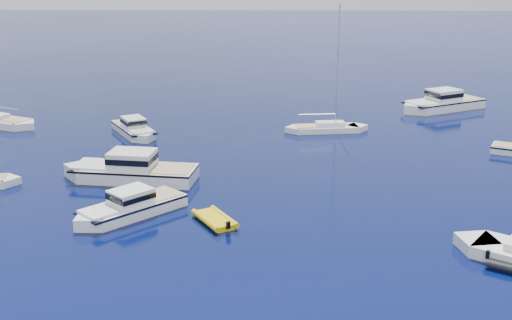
{
  "coord_description": "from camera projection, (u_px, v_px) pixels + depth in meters",
  "views": [
    {
      "loc": [
        -0.13,
        -19.93,
        16.34
      ],
      "look_at": [
        -0.84,
        25.96,
        2.2
      ],
      "focal_mm": 46.06,
      "sensor_mm": 36.0,
      "label": 1
    }
  ],
  "objects": [
    {
      "name": "motor_cruiser_horizon",
      "position": [
        135.0,
        134.0,
        63.54
      ],
      "size": [
        6.13,
        8.32,
        2.14
      ],
      "primitive_type": null,
      "rotation": [
        0.0,
        0.0,
        3.65
      ],
      "color": "silver",
      "rests_on": "ground"
    },
    {
      "name": "motor_cruiser_centre",
      "position": [
        131.0,
        180.0,
        50.58
      ],
      "size": [
        11.58,
        4.88,
        2.95
      ],
      "primitive_type": null,
      "rotation": [
        0.0,
        0.0,
        1.44
      ],
      "color": "silver",
      "rests_on": "ground"
    },
    {
      "name": "tender_yellow",
      "position": [
        215.0,
        223.0,
        42.37
      ],
      "size": [
        3.7,
        4.33,
        0.95
      ],
      "primitive_type": null,
      "rotation": [
        0.0,
        0.0,
        0.53
      ],
      "color": "yellow",
      "rests_on": "ground"
    },
    {
      "name": "motor_cruiser_left",
      "position": [
        130.0,
        215.0,
        43.59
      ],
      "size": [
        7.95,
        8.04,
        2.27
      ],
      "primitive_type": null,
      "rotation": [
        0.0,
        0.0,
        2.37
      ],
      "color": "white",
      "rests_on": "ground"
    },
    {
      "name": "sailboat_centre",
      "position": [
        326.0,
        131.0,
        64.65
      ],
      "size": [
        8.91,
        3.32,
        12.79
      ],
      "primitive_type": null,
      "rotation": [
        0.0,
        0.0,
        4.84
      ],
      "color": "white",
      "rests_on": "ground"
    },
    {
      "name": "motor_cruiser_distant",
      "position": [
        441.0,
        110.0,
        73.94
      ],
      "size": [
        11.52,
        8.38,
        2.95
      ],
      "primitive_type": null,
      "rotation": [
        0.0,
        0.0,
        2.07
      ],
      "color": "white",
      "rests_on": "ground"
    }
  ]
}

